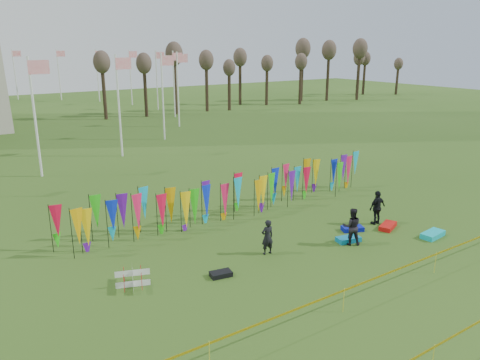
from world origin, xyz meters
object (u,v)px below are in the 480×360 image
person_right (377,208)px  kite_bag_teal (433,234)px  kite_bag_blue (352,229)px  box_kite (133,278)px  kite_bag_red (388,226)px  kite_bag_black (221,274)px  person_mid (352,226)px  kite_bag_turquoise (348,239)px  person_left (267,237)px

person_right → kite_bag_teal: size_ratio=1.36×
kite_bag_blue → box_kite: bearing=176.5°
kite_bag_red → kite_bag_black: (-9.45, 0.32, -0.01)m
person_mid → kite_bag_black: 6.58m
person_mid → kite_bag_turquoise: 0.81m
kite_bag_blue → person_right: bearing=-0.8°
kite_bag_blue → kite_bag_teal: bearing=-45.7°
box_kite → person_left: bearing=-4.4°
box_kite → kite_bag_red: (12.62, -1.41, -0.25)m
box_kite → kite_bag_turquoise: 9.92m
kite_bag_blue → kite_bag_black: size_ratio=1.22×
person_left → kite_bag_black: (-2.73, -0.63, -0.69)m
kite_bag_blue → kite_bag_teal: kite_bag_teal is taller
box_kite → kite_bag_turquoise: (9.81, -1.47, -0.25)m
kite_bag_blue → kite_bag_black: bearing=-176.9°
kite_bag_turquoise → kite_bag_black: kite_bag_turquoise is taller
person_left → kite_bag_teal: bearing=165.8°
kite_bag_teal → kite_bag_blue: bearing=134.3°
box_kite → kite_bag_turquoise: box_kite is taller
person_right → kite_bag_blue: bearing=0.4°
person_right → kite_bag_red: (0.02, -0.72, -0.76)m
box_kite → kite_bag_black: 3.36m
box_kite → kite_bag_blue: bearing=-3.5°
person_right → kite_bag_blue: (-1.66, 0.02, -0.77)m
person_left → person_right: (6.70, -0.23, 0.09)m
box_kite → person_mid: person_mid is taller
person_left → person_mid: person_mid is taller
box_kite → person_left: (5.91, -0.45, 0.42)m
person_mid → kite_bag_blue: 1.81m
box_kite → kite_bag_blue: size_ratio=0.70×
person_mid → kite_bag_blue: person_mid is taller
kite_bag_black → kite_bag_turquoise: bearing=-3.3°
kite_bag_red → person_left: bearing=171.9°
kite_bag_red → person_right: bearing=91.9°
kite_bag_red → kite_bag_black: 9.46m
kite_bag_blue → person_mid: bearing=-139.6°
person_mid → kite_bag_turquoise: person_mid is taller
box_kite → kite_bag_red: 12.71m
kite_bag_turquoise → kite_bag_blue: 1.39m
box_kite → kite_bag_teal: (13.51, -3.30, -0.24)m
person_right → kite_bag_turquoise: person_right is taller
person_mid → kite_bag_teal: size_ratio=1.34×
kite_bag_turquoise → kite_bag_teal: 4.13m
box_kite → person_right: person_right is taller
person_right → kite_bag_black: size_ratio=2.09×
person_left → kite_bag_teal: (7.61, -2.85, -0.66)m
kite_bag_turquoise → kite_bag_teal: bearing=-26.3°
person_right → kite_bag_turquoise: 3.00m
kite_bag_teal → person_mid: bearing=157.7°
kite_bag_blue → kite_bag_red: 1.85m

